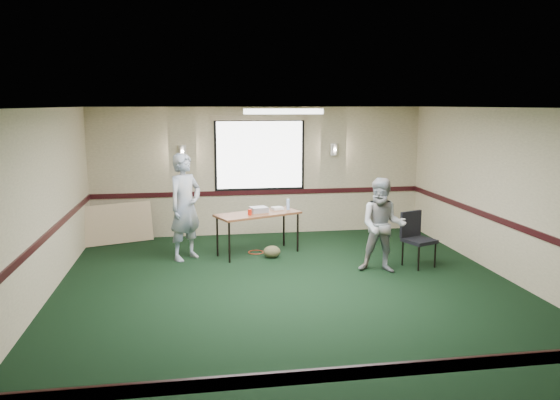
{
  "coord_description": "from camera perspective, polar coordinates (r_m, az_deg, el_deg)",
  "views": [
    {
      "loc": [
        -1.4,
        -7.4,
        2.75
      ],
      "look_at": [
        0.0,
        1.3,
        1.2
      ],
      "focal_mm": 35.0,
      "sensor_mm": 36.0,
      "label": 1
    }
  ],
  "objects": [
    {
      "name": "person_left",
      "position": [
        9.82,
        -9.87,
        -0.71
      ],
      "size": [
        0.82,
        0.81,
        1.91
      ],
      "primitive_type": "imported",
      "rotation": [
        0.0,
        0.0,
        0.75
      ],
      "color": "#436095",
      "rests_on": "ground"
    },
    {
      "name": "water_bottle",
      "position": [
        10.33,
        0.85,
        -0.45
      ],
      "size": [
        0.06,
        0.06,
        0.21
      ],
      "primitive_type": "cylinder",
      "color": "#94BAF3",
      "rests_on": "folding_table"
    },
    {
      "name": "conference_chair",
      "position": [
        9.67,
        13.98,
        -3.5
      ],
      "size": [
        0.6,
        0.61,
        0.93
      ],
      "rotation": [
        0.0,
        0.0,
        0.38
      ],
      "color": "black",
      "rests_on": "ground"
    },
    {
      "name": "person_right",
      "position": [
        9.12,
        10.67,
        -2.64
      ],
      "size": [
        0.92,
        0.82,
        1.57
      ],
      "primitive_type": "imported",
      "rotation": [
        0.0,
        0.0,
        -0.35
      ],
      "color": "#7FA5C6",
      "rests_on": "ground"
    },
    {
      "name": "ground",
      "position": [
        8.01,
        1.51,
        -10.09
      ],
      "size": [
        8.0,
        8.0,
        0.0
      ],
      "primitive_type": "plane",
      "color": "black",
      "rests_on": "ground"
    },
    {
      "name": "folding_table",
      "position": [
        10.06,
        -2.31,
        -1.68
      ],
      "size": [
        1.67,
        1.16,
        0.78
      ],
      "rotation": [
        0.0,
        0.0,
        0.39
      ],
      "color": "brown",
      "rests_on": "ground"
    },
    {
      "name": "red_cup",
      "position": [
        9.84,
        -3.18,
        -1.28
      ],
      "size": [
        0.07,
        0.07,
        0.11
      ],
      "primitive_type": "cylinder",
      "color": "#AD1A0B",
      "rests_on": "folding_table"
    },
    {
      "name": "game_console",
      "position": [
        10.35,
        -0.3,
        -0.87
      ],
      "size": [
        0.25,
        0.22,
        0.05
      ],
      "primitive_type": "cube",
      "rotation": [
        0.0,
        0.0,
        0.36
      ],
      "color": "white",
      "rests_on": "folding_table"
    },
    {
      "name": "room_shell",
      "position": [
        9.69,
        -0.78,
        3.04
      ],
      "size": [
        8.0,
        8.02,
        8.0
      ],
      "color": "tan",
      "rests_on": "ground"
    },
    {
      "name": "folded_table",
      "position": [
        11.36,
        -17.06,
        -2.42
      ],
      "size": [
        1.54,
        0.74,
        0.8
      ],
      "primitive_type": "cube",
      "rotation": [
        -0.21,
        0.0,
        0.34
      ],
      "color": "tan",
      "rests_on": "ground"
    },
    {
      "name": "duffel_bag",
      "position": [
        9.93,
        -0.86,
        -5.43
      ],
      "size": [
        0.33,
        0.25,
        0.22
      ],
      "primitive_type": "ellipsoid",
      "rotation": [
        0.0,
        0.0,
        0.05
      ],
      "color": "#474128",
      "rests_on": "ground"
    },
    {
      "name": "projector",
      "position": [
        10.09,
        -2.24,
        -1.02
      ],
      "size": [
        0.35,
        0.32,
        0.1
      ],
      "primitive_type": "cube",
      "rotation": [
        0.0,
        0.0,
        0.24
      ],
      "color": "#96949C",
      "rests_on": "folding_table"
    },
    {
      "name": "cable_coil",
      "position": [
        10.3,
        -2.53,
        -5.47
      ],
      "size": [
        0.36,
        0.36,
        0.01
      ],
      "primitive_type": "torus",
      "rotation": [
        0.0,
        0.0,
        0.27
      ],
      "color": "red",
      "rests_on": "ground"
    }
  ]
}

